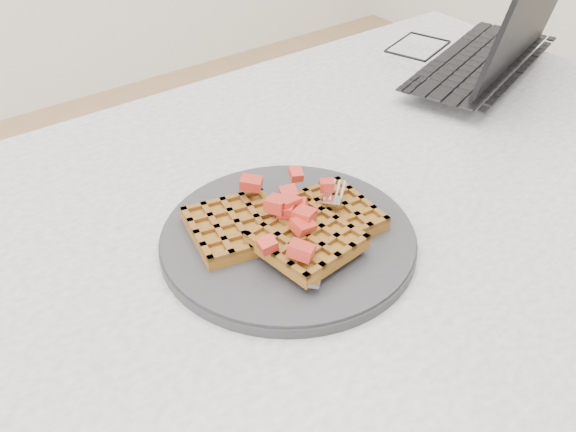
# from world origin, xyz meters

# --- Properties ---
(table) EXTENTS (1.20, 0.80, 0.75)m
(table) POSITION_xyz_m (0.00, 0.00, 0.64)
(table) COLOR beige
(table) RESTS_ON ground
(plate) EXTENTS (0.29, 0.29, 0.02)m
(plate) POSITION_xyz_m (-0.12, -0.04, 0.76)
(plate) COLOR #252527
(plate) RESTS_ON table
(waffles) EXTENTS (0.21, 0.19, 0.03)m
(waffles) POSITION_xyz_m (-0.12, -0.04, 0.78)
(waffles) COLOR brown
(waffles) RESTS_ON plate
(strawberry_pile) EXTENTS (0.15, 0.15, 0.02)m
(strawberry_pile) POSITION_xyz_m (-0.12, -0.04, 0.80)
(strawberry_pile) COLOR #880900
(strawberry_pile) RESTS_ON waffles
(fork) EXTENTS (0.15, 0.14, 0.02)m
(fork) POSITION_xyz_m (-0.09, -0.07, 0.77)
(fork) COLOR silver
(fork) RESTS_ON plate
(laptop) EXTENTS (0.41, 0.36, 0.25)m
(laptop) POSITION_xyz_m (0.41, 0.16, 0.79)
(laptop) COLOR black
(laptop) RESTS_ON table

